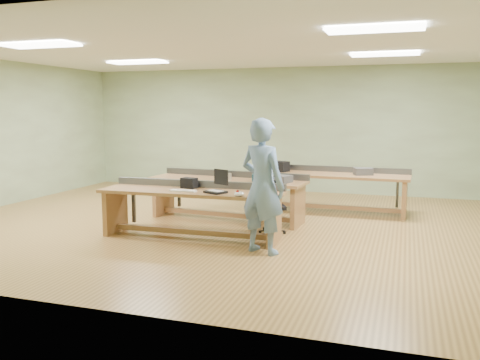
# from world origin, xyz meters

# --- Properties ---
(floor) EXTENTS (10.00, 10.00, 0.00)m
(floor) POSITION_xyz_m (0.00, 0.00, 0.00)
(floor) COLOR #A37A3D
(floor) RESTS_ON ground
(ceiling) EXTENTS (10.00, 10.00, 0.00)m
(ceiling) POSITION_xyz_m (0.00, 0.00, 3.00)
(ceiling) COLOR silver
(ceiling) RESTS_ON wall_back
(wall_back) EXTENTS (10.00, 0.04, 3.00)m
(wall_back) POSITION_xyz_m (0.00, 4.00, 1.50)
(wall_back) COLOR #9EBA8D
(wall_back) RESTS_ON floor
(wall_front) EXTENTS (10.00, 0.04, 3.00)m
(wall_front) POSITION_xyz_m (0.00, -4.00, 1.50)
(wall_front) COLOR #9EBA8D
(wall_front) RESTS_ON floor
(fluor_panels) EXTENTS (6.20, 3.50, 0.03)m
(fluor_panels) POSITION_xyz_m (0.00, 0.00, 2.97)
(fluor_panels) COLOR white
(fluor_panels) RESTS_ON ceiling
(workbench_front) EXTENTS (2.87, 0.83, 0.86)m
(workbench_front) POSITION_xyz_m (-0.20, -1.02, 0.56)
(workbench_front) COLOR olive
(workbench_front) RESTS_ON floor
(workbench_mid) EXTENTS (2.92, 1.00, 0.86)m
(workbench_mid) POSITION_xyz_m (-0.10, 0.38, 0.56)
(workbench_mid) COLOR olive
(workbench_mid) RESTS_ON floor
(workbench_back) EXTENTS (3.09, 0.91, 0.86)m
(workbench_back) POSITION_xyz_m (1.52, 1.73, 0.56)
(workbench_back) COLOR olive
(workbench_back) RESTS_ON floor
(person) EXTENTS (0.80, 0.66, 1.87)m
(person) POSITION_xyz_m (1.08, -1.51, 0.94)
(person) COLOR #6683A6
(person) RESTS_ON floor
(laptop_base) EXTENTS (0.37, 0.34, 0.03)m
(laptop_base) POSITION_xyz_m (0.26, -1.18, 0.77)
(laptop_base) COLOR black
(laptop_base) RESTS_ON workbench_front
(laptop_screen) EXTENTS (0.27, 0.14, 0.23)m
(laptop_screen) POSITION_xyz_m (0.31, -1.07, 0.98)
(laptop_screen) COLOR black
(laptop_screen) RESTS_ON laptop_base
(keyboard) EXTENTS (0.41, 0.14, 0.02)m
(keyboard) POSITION_xyz_m (-0.26, -1.20, 0.76)
(keyboard) COLOR silver
(keyboard) RESTS_ON workbench_front
(trackball_mouse) EXTENTS (0.18, 0.20, 0.07)m
(trackball_mouse) POSITION_xyz_m (0.68, -1.34, 0.79)
(trackball_mouse) COLOR white
(trackball_mouse) RESTS_ON workbench_front
(camera_bag) EXTENTS (0.27, 0.20, 0.16)m
(camera_bag) POSITION_xyz_m (-0.31, -0.86, 0.83)
(camera_bag) COLOR black
(camera_bag) RESTS_ON workbench_front
(task_chair) EXTENTS (0.60, 0.60, 0.83)m
(task_chair) POSITION_xyz_m (0.90, -0.32, 0.31)
(task_chair) COLOR black
(task_chair) RESTS_ON floor
(parts_bin_teal) EXTENTS (0.41, 0.33, 0.13)m
(parts_bin_teal) POSITION_xyz_m (0.58, 0.30, 0.81)
(parts_bin_teal) COLOR #13313E
(parts_bin_teal) RESTS_ON workbench_mid
(parts_bin_grey) EXTENTS (0.52, 0.42, 0.12)m
(parts_bin_grey) POSITION_xyz_m (0.86, 0.25, 0.81)
(parts_bin_grey) COLOR #3C3C3F
(parts_bin_grey) RESTS_ON workbench_mid
(mug) EXTENTS (0.12, 0.12, 0.09)m
(mug) POSITION_xyz_m (-0.21, 0.46, 0.80)
(mug) COLOR #3C3C3F
(mug) RESTS_ON workbench_mid
(drinks_can) EXTENTS (0.07, 0.07, 0.12)m
(drinks_can) POSITION_xyz_m (-0.01, 0.23, 0.81)
(drinks_can) COLOR silver
(drinks_can) RESTS_ON workbench_mid
(storage_box_back) EXTENTS (0.42, 0.36, 0.20)m
(storage_box_back) POSITION_xyz_m (0.51, 1.75, 0.85)
(storage_box_back) COLOR black
(storage_box_back) RESTS_ON workbench_back
(tray_back) EXTENTS (0.40, 0.34, 0.13)m
(tray_back) POSITION_xyz_m (2.17, 1.70, 0.82)
(tray_back) COLOR #3C3C3F
(tray_back) RESTS_ON workbench_back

